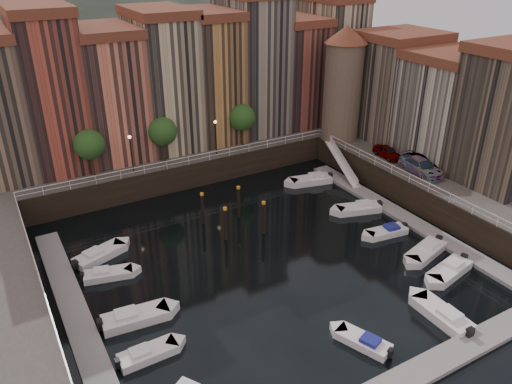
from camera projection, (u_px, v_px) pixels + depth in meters
ground at (261, 256)px, 44.87m from camera, size 200.00×200.00×0.00m
quay_far at (159, 149)px, 64.39m from camera, size 80.00×20.00×3.00m
quay_right at (488, 183)px, 55.10m from camera, size 20.00×36.00×3.00m
dock_left at (78, 322)px, 36.80m from camera, size 2.00×28.00×0.35m
dock_right at (402, 216)px, 51.22m from camera, size 2.00×28.00×0.35m
dock_near at (396, 384)px, 31.58m from camera, size 30.00×2.00×0.35m
mountains at (50, 19)px, 127.55m from camera, size 145.00×100.00×18.00m
far_terrace at (186, 77)px, 59.71m from camera, size 48.70×10.30×17.50m
right_terrace at (450, 101)px, 55.35m from camera, size 9.30×24.30×14.00m
corner_tower at (343, 82)px, 60.49m from camera, size 5.20×5.20×13.80m
promenade_trees at (168, 131)px, 55.48m from camera, size 21.20×3.20×5.20m
street_lamps at (175, 139)px, 55.16m from camera, size 10.36×0.36×4.18m
railings at (235, 197)px, 46.97m from camera, size 36.08×34.04×0.52m
gangway at (342, 162)px, 59.39m from camera, size 2.78×8.32×3.73m
mooring_pilings at (232, 213)px, 48.59m from camera, size 4.67×4.91×3.78m
boat_left_1 at (147, 354)px, 33.73m from camera, size 4.26×1.63×0.97m
boat_left_2 at (134, 318)px, 36.91m from camera, size 5.27×2.33×1.19m
boat_left_3 at (107, 274)px, 41.89m from camera, size 4.33×2.42×0.97m
boat_left_4 at (99, 255)px, 44.38m from camera, size 5.02×3.27×1.13m
boat_right_0 at (450, 270)px, 42.32m from camera, size 5.10×2.72×1.14m
boat_right_1 at (426, 251)px, 44.94m from camera, size 5.13×2.99×1.15m
boat_right_2 at (387, 232)px, 48.08m from camera, size 4.43×2.09×1.00m
boat_right_3 at (359, 208)px, 52.23m from camera, size 5.02×3.03×1.13m
boat_right_4 at (312, 180)px, 58.47m from camera, size 5.26×2.86×1.18m
boat_near_2 at (364, 342)px, 34.77m from camera, size 2.83×4.20×0.95m
boat_near_3 at (443, 315)px, 37.15m from camera, size 1.95×5.15×1.18m
car_a at (387, 153)px, 57.36m from camera, size 1.86×4.03×1.34m
car_b at (422, 162)px, 54.73m from camera, size 1.91×4.52×1.45m
car_c at (421, 167)px, 53.29m from camera, size 2.55×5.65×1.60m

